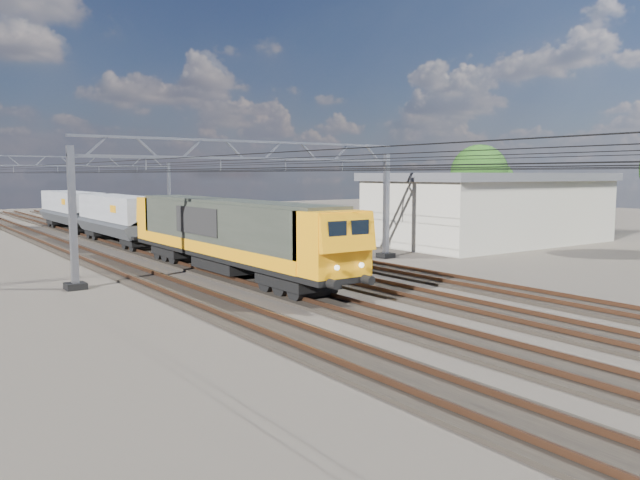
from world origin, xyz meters
TOP-DOWN VIEW (x-y plane):
  - ground at (0.00, 0.00)m, footprint 160.00×160.00m
  - track_outer_west at (-6.00, 0.00)m, footprint 2.60×140.00m
  - track_loco at (-2.00, 0.00)m, footprint 2.60×140.00m
  - track_inner_east at (2.00, 0.00)m, footprint 2.60×140.00m
  - track_outer_east at (6.00, 0.00)m, footprint 2.60×140.00m
  - catenary_gantry_mid at (0.00, 4.00)m, footprint 19.90×0.90m
  - catenary_gantry_far at (0.00, 40.00)m, footprint 19.90×0.90m
  - overhead_wires at (0.00, 8.00)m, footprint 12.03×140.00m
  - locomotive at (-2.00, 3.27)m, footprint 2.76×21.10m
  - hopper_wagon_lead at (-2.00, 20.96)m, footprint 3.38×13.00m
  - hopper_wagon_mid at (-2.00, 35.16)m, footprint 3.38×13.00m
  - industrial_shed at (22.00, 6.00)m, footprint 18.60×10.60m
  - tree_far at (30.32, 13.79)m, footprint 5.84×5.44m

SIDE VIEW (x-z plane):
  - ground at x=0.00m, z-range 0.00..0.00m
  - track_outer_west at x=-6.00m, z-range -0.08..0.22m
  - track_loco at x=-2.00m, z-range -0.08..0.22m
  - track_inner_east at x=2.00m, z-range -0.08..0.22m
  - track_outer_east at x=6.00m, z-range -0.08..0.22m
  - hopper_wagon_lead at x=-2.00m, z-range 0.60..3.86m
  - hopper_wagon_mid at x=-2.00m, z-range 0.60..3.86m
  - locomotive at x=-2.00m, z-range 0.52..4.14m
  - industrial_shed at x=22.00m, z-range 0.03..5.43m
  - catenary_gantry_mid at x=0.00m, z-range 0.35..7.46m
  - catenary_gantry_far at x=0.00m, z-range 0.35..7.46m
  - tree_far at x=30.32m, z-range 1.12..9.24m
  - overhead_wires at x=0.00m, z-range 5.48..6.02m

